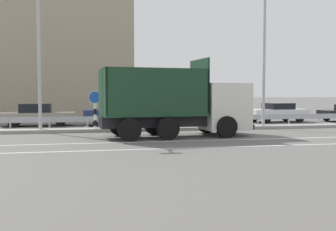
{
  "coord_description": "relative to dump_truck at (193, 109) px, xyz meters",
  "views": [
    {
      "loc": [
        -4.1,
        -19.22,
        2.14
      ],
      "look_at": [
        -0.03,
        1.12,
        0.94
      ],
      "focal_mm": 42.0,
      "sensor_mm": 36.0,
      "label": 1
    }
  ],
  "objects": [
    {
      "name": "street_lamp_2",
      "position": [
        5.14,
        2.93,
        3.39
      ],
      "size": [
        0.7,
        1.84,
        8.62
      ],
      "color": "#ADADB2",
      "rests_on": "ground_plane"
    },
    {
      "name": "median_island",
      "position": [
        -0.94,
        3.22,
        -1.27
      ],
      "size": [
        35.2,
        1.1,
        0.18
      ],
      "primitive_type": "cube",
      "color": "gray",
      "rests_on": "ground_plane"
    },
    {
      "name": "parked_car_5",
      "position": [
        2.47,
        8.08,
        -0.62
      ],
      "size": [
        4.0,
        2.12,
        1.41
      ],
      "rotation": [
        0.0,
        0.0,
        1.51
      ],
      "color": "#A3A3A8",
      "rests_on": "ground_plane"
    },
    {
      "name": "median_road_sign",
      "position": [
        -4.74,
        3.22,
        -0.19
      ],
      "size": [
        0.69,
        0.16,
        2.24
      ],
      "color": "white",
      "rests_on": "ground_plane"
    },
    {
      "name": "lane_strip_0",
      "position": [
        -0.98,
        -1.9,
        -1.35
      ],
      "size": [
        63.99,
        0.16,
        0.01
      ],
      "primitive_type": "cube",
      "color": "silver",
      "rests_on": "ground_plane"
    },
    {
      "name": "median_guardrail",
      "position": [
        -0.94,
        4.33,
        -0.79
      ],
      "size": [
        63.99,
        0.09,
        0.78
      ],
      "color": "#9EA0A5",
      "rests_on": "ground_plane"
    },
    {
      "name": "background_building_0",
      "position": [
        -12.16,
        23.24,
        4.43
      ],
      "size": [
        22.35,
        12.2,
        11.57
      ],
      "primitive_type": "cube",
      "color": "tan",
      "rests_on": "ground_plane"
    },
    {
      "name": "parked_car_3",
      "position": [
        -8.34,
        7.69,
        -0.64
      ],
      "size": [
        4.67,
        1.93,
        1.44
      ],
      "rotation": [
        0.0,
        0.0,
        -1.54
      ],
      "color": "gray",
      "rests_on": "ground_plane"
    },
    {
      "name": "parked_car_6",
      "position": [
        8.45,
        7.87,
        -0.64
      ],
      "size": [
        4.49,
        2.3,
        1.4
      ],
      "rotation": [
        0.0,
        0.0,
        1.66
      ],
      "color": "silver",
      "rests_on": "ground_plane"
    },
    {
      "name": "dump_truck",
      "position": [
        0.0,
        0.0,
        0.0
      ],
      "size": [
        7.5,
        3.3,
        3.79
      ],
      "rotation": [
        0.0,
        0.0,
        -1.47
      ],
      "color": "silver",
      "rests_on": "ground_plane"
    },
    {
      "name": "parked_car_4",
      "position": [
        -3.13,
        7.39,
        -0.58
      ],
      "size": [
        4.62,
        2.04,
        1.55
      ],
      "rotation": [
        0.0,
        0.0,
        1.6
      ],
      "color": "navy",
      "rests_on": "ground_plane"
    },
    {
      "name": "ground_plane",
      "position": [
        -0.94,
        0.43,
        -1.36
      ],
      "size": [
        320.0,
        320.0,
        0.0
      ],
      "primitive_type": "plane",
      "color": "#605E5B"
    },
    {
      "name": "street_lamp_1",
      "position": [
        -7.66,
        3.12,
        3.22
      ],
      "size": [
        0.71,
        1.89,
        8.28
      ],
      "color": "#ADADB2",
      "rests_on": "ground_plane"
    },
    {
      "name": "lane_strip_1",
      "position": [
        -0.98,
        -4.12,
        -1.35
      ],
      "size": [
        63.99,
        0.16,
        0.01
      ],
      "primitive_type": "cube",
      "color": "silver",
      "rests_on": "ground_plane"
    }
  ]
}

